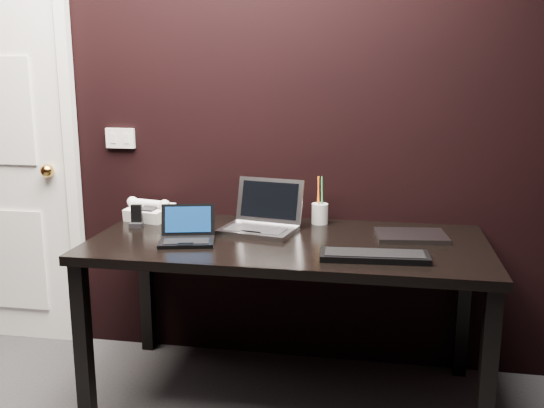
% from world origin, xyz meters
% --- Properties ---
extents(wall_back, '(4.00, 0.00, 4.00)m').
position_xyz_m(wall_back, '(0.00, 1.80, 1.30)').
color(wall_back, black).
rests_on(wall_back, ground).
extents(wall_switch, '(0.15, 0.02, 0.10)m').
position_xyz_m(wall_switch, '(-0.62, 1.79, 1.12)').
color(wall_switch, silver).
rests_on(wall_switch, wall_back).
extents(desk, '(1.70, 0.80, 0.74)m').
position_xyz_m(desk, '(0.30, 1.40, 0.66)').
color(desk, black).
rests_on(desk, ground).
extents(netbook, '(0.27, 0.25, 0.15)m').
position_xyz_m(netbook, '(-0.12, 1.29, 0.77)').
color(netbook, black).
rests_on(netbook, desk).
extents(silver_laptop, '(0.37, 0.35, 0.22)m').
position_xyz_m(silver_laptop, '(0.16, 1.53, 0.78)').
color(silver_laptop, '#A4A4AA').
rests_on(silver_laptop, desk).
extents(ext_keyboard, '(0.43, 0.17, 0.03)m').
position_xyz_m(ext_keyboard, '(0.67, 1.19, 0.75)').
color(ext_keyboard, black).
rests_on(ext_keyboard, desk).
extents(closed_laptop, '(0.32, 0.25, 0.02)m').
position_xyz_m(closed_laptop, '(0.83, 1.52, 0.75)').
color(closed_laptop, gray).
rests_on(closed_laptop, desk).
extents(desk_phone, '(0.25, 0.22, 0.12)m').
position_xyz_m(desk_phone, '(-0.42, 1.64, 0.78)').
color(desk_phone, silver).
rests_on(desk_phone, desk).
extents(mobile_phone, '(0.07, 0.06, 0.10)m').
position_xyz_m(mobile_phone, '(-0.43, 1.50, 0.78)').
color(mobile_phone, black).
rests_on(mobile_phone, desk).
extents(pen_cup, '(0.09, 0.09, 0.23)m').
position_xyz_m(pen_cup, '(0.41, 1.71, 0.79)').
color(pen_cup, silver).
rests_on(pen_cup, desk).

